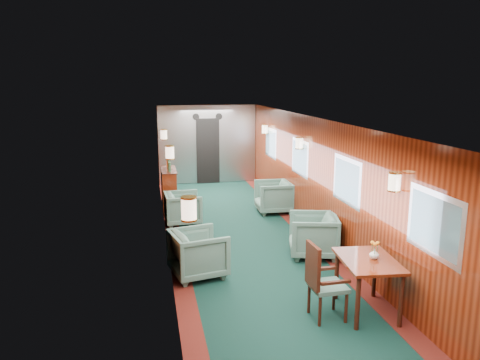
{
  "coord_description": "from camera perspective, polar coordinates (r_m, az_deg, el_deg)",
  "views": [
    {
      "loc": [
        -1.79,
        -8.25,
        3.12
      ],
      "look_at": [
        0.0,
        0.8,
        1.15
      ],
      "focal_mm": 35.0,
      "sensor_mm": 36.0,
      "label": 1
    }
  ],
  "objects": [
    {
      "name": "room",
      "position": [
        8.57,
        1.04,
        2.08
      ],
      "size": [
        12.0,
        12.1,
        2.4
      ],
      "color": "black",
      "rests_on": "ground"
    },
    {
      "name": "bulkhead",
      "position": [
        14.4,
        -3.97,
        4.31
      ],
      "size": [
        2.98,
        0.17,
        2.39
      ],
      "color": "#A2A5A9",
      "rests_on": "ground"
    },
    {
      "name": "windows_right",
      "position": [
        9.26,
        9.74,
        1.5
      ],
      "size": [
        0.02,
        8.6,
        0.8
      ],
      "color": "silver",
      "rests_on": "ground"
    },
    {
      "name": "wall_sconces",
      "position": [
        9.09,
        0.28,
        3.65
      ],
      "size": [
        2.97,
        7.97,
        0.25
      ],
      "color": "beige",
      "rests_on": "ground"
    },
    {
      "name": "dining_table",
      "position": [
        6.64,
        15.33,
        -10.29
      ],
      "size": [
        0.8,
        1.08,
        0.76
      ],
      "rotation": [
        0.0,
        0.0,
        -0.09
      ],
      "color": "#62200D",
      "rests_on": "ground"
    },
    {
      "name": "side_chair",
      "position": [
        6.36,
        9.86,
        -11.76
      ],
      "size": [
        0.49,
        0.51,
        1.05
      ],
      "rotation": [
        0.0,
        0.0,
        0.05
      ],
      "color": "#1B413B",
      "rests_on": "ground"
    },
    {
      "name": "credenza",
      "position": [
        11.52,
        -8.67,
        -1.15
      ],
      "size": [
        0.35,
        1.13,
        1.29
      ],
      "color": "#62200D",
      "rests_on": "ground"
    },
    {
      "name": "flower_vase",
      "position": [
        6.61,
        16.06,
        -8.66
      ],
      "size": [
        0.15,
        0.15,
        0.14
      ],
      "primitive_type": "imported",
      "rotation": [
        0.0,
        0.0,
        -0.19
      ],
      "color": "beige",
      "rests_on": "dining_table"
    },
    {
      "name": "armchair_left_near",
      "position": [
        7.67,
        -5.1,
        -8.91
      ],
      "size": [
        1.0,
        0.98,
        0.76
      ],
      "primitive_type": "imported",
      "rotation": [
        0.0,
        0.0,
        1.79
      ],
      "color": "#1B413B",
      "rests_on": "ground"
    },
    {
      "name": "armchair_left_far",
      "position": [
        10.4,
        -6.94,
        -3.45
      ],
      "size": [
        0.82,
        0.8,
        0.71
      ],
      "primitive_type": "imported",
      "rotation": [
        0.0,
        0.0,
        1.62
      ],
      "color": "#1B413B",
      "rests_on": "ground"
    },
    {
      "name": "armchair_right_near",
      "position": [
        8.58,
        8.91,
        -6.66
      ],
      "size": [
        1.02,
        1.01,
        0.77
      ],
      "primitive_type": "imported",
      "rotation": [
        0.0,
        0.0,
        -1.82
      ],
      "color": "#1B413B",
      "rests_on": "ground"
    },
    {
      "name": "armchair_right_far",
      "position": [
        11.26,
        4.12,
        -2.05
      ],
      "size": [
        0.87,
        0.84,
        0.76
      ],
      "primitive_type": "imported",
      "rotation": [
        0.0,
        0.0,
        -1.61
      ],
      "color": "#1B413B",
      "rests_on": "ground"
    }
  ]
}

